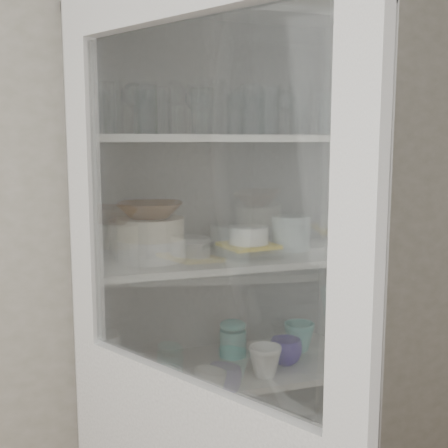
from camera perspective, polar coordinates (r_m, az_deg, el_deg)
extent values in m
cube|color=#9D9989|center=(2.09, -7.16, -1.10)|extent=(3.60, 0.02, 2.60)
cube|color=#BEBEBE|center=(1.90, -14.30, -10.05)|extent=(0.03, 0.45, 2.10)
cube|color=#BEBEBE|center=(2.18, 12.33, -7.59)|extent=(0.03, 0.45, 2.10)
cube|color=gray|center=(2.17, -1.74, -7.41)|extent=(1.00, 0.03, 2.10)
cube|color=#BEBEBE|center=(1.95, 0.00, 21.57)|extent=(1.00, 0.45, 0.03)
cube|color=silver|center=(2.04, 0.14, -14.47)|extent=(0.94, 0.42, 0.02)
cube|color=silver|center=(1.92, 0.14, -3.38)|extent=(0.94, 0.42, 0.02)
cube|color=silver|center=(1.88, 0.14, 8.65)|extent=(0.94, 0.42, 0.02)
cube|color=#BEBEBE|center=(1.54, -13.93, 2.93)|extent=(0.08, 0.10, 0.80)
cube|color=#BEBEBE|center=(0.98, 13.38, 0.04)|extent=(0.08, 0.10, 0.80)
cube|color=silver|center=(1.23, -3.35, 1.86)|extent=(0.37, 0.63, 0.78)
cylinder|color=silver|center=(1.66, -12.14, 11.41)|extent=(0.08, 0.08, 0.14)
cylinder|color=silver|center=(1.68, -7.93, 11.42)|extent=(0.09, 0.09, 0.14)
cylinder|color=silver|center=(1.70, -7.63, 11.16)|extent=(0.08, 0.08, 0.13)
cylinder|color=silver|center=(1.77, 2.92, 11.50)|extent=(0.09, 0.09, 0.15)
cylinder|color=silver|center=(1.84, 4.48, 11.34)|extent=(0.09, 0.09, 0.15)
cylinder|color=silver|center=(1.90, 10.49, 10.94)|extent=(0.09, 0.09, 0.14)
cylinder|color=silver|center=(1.93, 13.27, 10.91)|extent=(0.08, 0.08, 0.15)
cylinder|color=silver|center=(1.83, -12.73, 10.86)|extent=(0.07, 0.07, 0.13)
cylinder|color=silver|center=(1.84, -6.53, 11.29)|extent=(0.09, 0.09, 0.15)
cylinder|color=silver|center=(1.90, -2.18, 11.32)|extent=(0.10, 0.10, 0.15)
cylinder|color=silver|center=(1.92, 1.35, 11.04)|extent=(0.08, 0.08, 0.14)
cylinder|color=white|center=(1.83, -7.44, -2.54)|extent=(0.22, 0.22, 0.07)
cylinder|color=white|center=(1.96, -8.78, -1.22)|extent=(0.20, 0.20, 0.11)
cylinder|color=beige|center=(1.82, -7.48, -0.42)|extent=(0.26, 0.26, 0.07)
imported|color=brown|center=(1.81, -7.51, 1.42)|extent=(0.26, 0.26, 0.05)
cylinder|color=silver|center=(1.95, 2.51, -2.62)|extent=(0.42, 0.42, 0.02)
cube|color=yellow|center=(1.94, 2.51, -2.18)|extent=(0.20, 0.20, 0.01)
cylinder|color=white|center=(1.94, 2.52, -1.13)|extent=(0.15, 0.15, 0.06)
cylinder|color=silver|center=(2.01, 6.81, -0.86)|extent=(0.14, 0.14, 0.12)
imported|color=#110779|center=(2.04, 6.30, -12.74)|extent=(0.14, 0.14, 0.09)
imported|color=teal|center=(2.17, 7.64, -11.28)|extent=(0.15, 0.15, 0.11)
imported|color=white|center=(1.94, 4.19, -13.72)|extent=(0.15, 0.15, 0.10)
cylinder|color=teal|center=(2.10, 0.93, -12.00)|extent=(0.10, 0.10, 0.10)
ellipsoid|color=teal|center=(2.08, 0.93, -10.47)|extent=(0.10, 0.10, 0.02)
cylinder|color=#B3B3B3|center=(1.94, -6.45, -14.81)|extent=(0.09, 0.09, 0.04)
cylinder|color=white|center=(1.99, -12.07, -12.77)|extent=(0.13, 0.13, 0.14)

